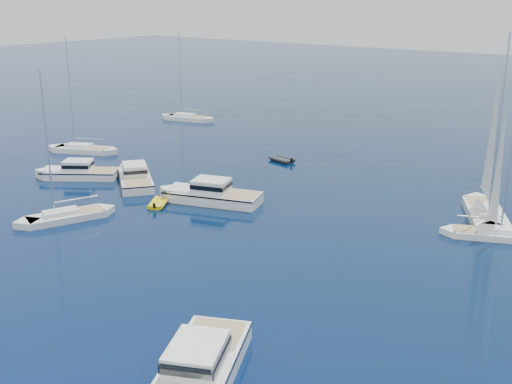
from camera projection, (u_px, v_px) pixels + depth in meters
ground at (68, 326)px, 38.77m from camera, size 400.00×400.00×0.00m
motor_cruiser_left at (77, 178)px, 69.86m from camera, size 9.93×8.18×2.62m
motor_cruiser_centre at (210, 202)px, 61.90m from camera, size 11.92×6.88×2.99m
motor_cruiser_far_l at (135, 183)px, 68.04m from camera, size 10.45×9.19×2.81m
sailboat_fore at (66, 220)px, 56.87m from camera, size 5.92×9.90×14.20m
sailboat_mid_l at (83, 152)px, 81.14m from camera, size 10.55×6.59×15.20m
sailboat_centre at (489, 238)px, 52.80m from camera, size 8.70×5.44×12.53m
sailboat_sails_r at (485, 219)px, 57.22m from camera, size 8.11×11.96×17.42m
sailboat_far_l at (187, 120)px, 101.55m from camera, size 10.38×5.06×14.76m
tender_yellow at (159, 205)px, 60.87m from camera, size 3.30×3.80×0.95m
tender_grey_far at (282, 162)px, 76.59m from camera, size 3.60×2.43×0.95m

